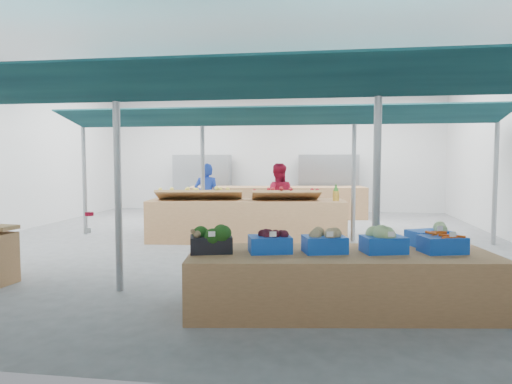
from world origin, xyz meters
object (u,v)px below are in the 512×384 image
at_px(veg_counter, 341,281).
at_px(fruit_counter, 246,221).
at_px(vendor_left, 207,198).
at_px(vendor_right, 278,199).

bearing_deg(veg_counter, fruit_counter, 105.18).
bearing_deg(veg_counter, vendor_left, 111.16).
relative_size(veg_counter, vendor_right, 2.09).
relative_size(veg_counter, fruit_counter, 0.84).
xyz_separation_m(fruit_counter, vendor_left, (-1.20, 1.10, 0.41)).
xyz_separation_m(fruit_counter, vendor_right, (0.60, 1.10, 0.41)).
xyz_separation_m(veg_counter, fruit_counter, (-1.93, 4.50, 0.11)).
distance_m(vendor_left, vendor_right, 1.80).
distance_m(fruit_counter, vendor_left, 1.68).
relative_size(vendor_left, vendor_right, 1.00).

